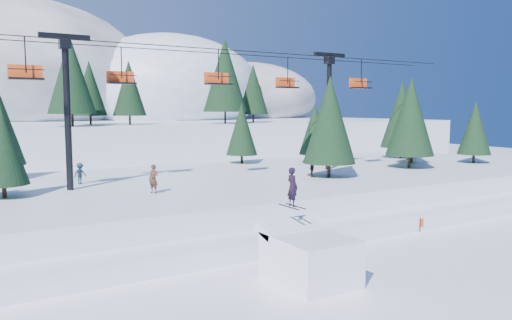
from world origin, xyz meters
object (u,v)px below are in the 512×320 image
chairlift (205,90)px  jump_kicker (308,256)px  banner_near (397,226)px  banner_far (432,220)px

chairlift → jump_kicker: bearing=-99.1°
jump_kicker → banner_near: size_ratio=1.80×
chairlift → banner_near: 17.18m
banner_near → jump_kicker: bearing=-158.1°
chairlift → banner_near: (7.32, -12.83, -8.78)m
chairlift → banner_near: chairlift is taller
chairlift → banner_far: 18.79m
banner_near → banner_far: 3.17m
jump_kicker → chairlift: size_ratio=0.11×
banner_far → chairlift: bearing=129.2°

